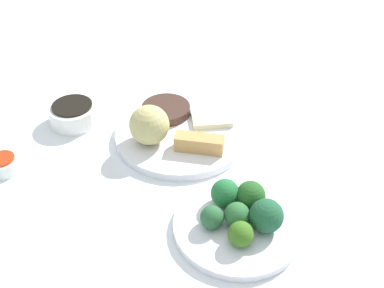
{
  "coord_description": "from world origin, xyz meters",
  "views": [
    {
      "loc": [
        0.23,
        0.71,
        0.59
      ],
      "look_at": [
        -0.03,
        0.09,
        0.06
      ],
      "focal_mm": 43.91,
      "sensor_mm": 36.0,
      "label": 1
    }
  ],
  "objects_px": {
    "main_plate": "(182,134)",
    "soy_sauce_bowl": "(74,114)",
    "sauce_ramekin_sweet_and_sour": "(4,165)",
    "broccoli_plate": "(237,226)"
  },
  "relations": [
    {
      "from": "main_plate",
      "to": "sauce_ramekin_sweet_and_sour",
      "type": "height_order",
      "value": "sauce_ramekin_sweet_and_sour"
    },
    {
      "from": "main_plate",
      "to": "broccoli_plate",
      "type": "distance_m",
      "value": 0.26
    },
    {
      "from": "broccoli_plate",
      "to": "sauce_ramekin_sweet_and_sour",
      "type": "xyz_separation_m",
      "value": [
        0.33,
        -0.29,
        0.01
      ]
    },
    {
      "from": "main_plate",
      "to": "soy_sauce_bowl",
      "type": "height_order",
      "value": "soy_sauce_bowl"
    },
    {
      "from": "main_plate",
      "to": "broccoli_plate",
      "type": "relative_size",
      "value": 1.29
    },
    {
      "from": "soy_sauce_bowl",
      "to": "sauce_ramekin_sweet_and_sour",
      "type": "bearing_deg",
      "value": 35.14
    },
    {
      "from": "main_plate",
      "to": "soy_sauce_bowl",
      "type": "bearing_deg",
      "value": -35.05
    },
    {
      "from": "broccoli_plate",
      "to": "main_plate",
      "type": "bearing_deg",
      "value": -91.51
    },
    {
      "from": "sauce_ramekin_sweet_and_sour",
      "to": "broccoli_plate",
      "type": "bearing_deg",
      "value": 139.04
    },
    {
      "from": "broccoli_plate",
      "to": "soy_sauce_bowl",
      "type": "bearing_deg",
      "value": -65.09
    }
  ]
}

